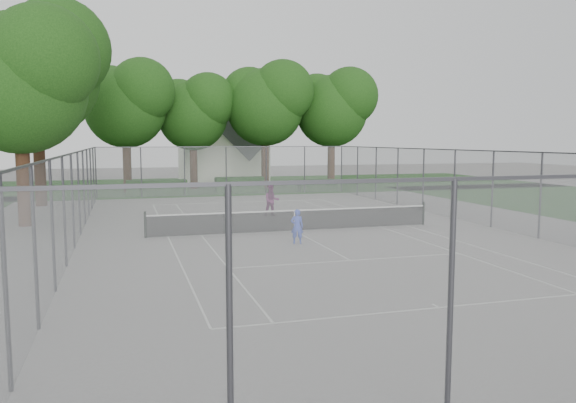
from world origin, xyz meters
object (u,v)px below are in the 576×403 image
object	(u,v)px
tennis_net	(294,219)
woman_player	(272,201)
girl_player	(297,226)
house	(223,140)

from	to	relation	value
tennis_net	woman_player	size ratio (longest dim) A/B	7.71
tennis_net	girl_player	xyz separation A→B (m)	(-0.79, -2.92, 0.16)
house	girl_player	xyz separation A→B (m)	(-2.83, -33.28, -3.30)
house	woman_player	xyz separation A→B (m)	(-1.81, -25.51, -3.14)
tennis_net	woman_player	distance (m)	4.87
tennis_net	house	distance (m)	30.63
girl_player	woman_player	distance (m)	7.85
woman_player	tennis_net	bearing A→B (deg)	-89.07
tennis_net	woman_player	world-z (taller)	woman_player
tennis_net	house	size ratio (longest dim) A/B	1.30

